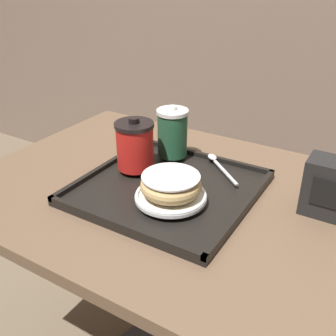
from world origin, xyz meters
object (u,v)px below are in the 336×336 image
Objects in this scene: donut_chocolate_glazed at (171,184)px; spoon at (216,162)px; coffee_cup_front at (135,145)px; coffee_cup_rear at (172,132)px; napkin_dispenser at (330,188)px.

donut_chocolate_glazed is 1.01× the size of spoon.
coffee_cup_front is 0.18m from donut_chocolate_glazed.
donut_chocolate_glazed is (0.16, -0.09, -0.03)m from coffee_cup_front.
coffee_cup_rear is at bearing 69.03° from coffee_cup_front.
coffee_cup_front is at bearing -171.02° from napkin_dispenser.
spoon is (0.01, 0.21, -0.03)m from donut_chocolate_glazed.
napkin_dispenser is at bearing 27.57° from donut_chocolate_glazed.
coffee_cup_front is 0.47m from napkin_dispenser.
coffee_cup_front is 0.96× the size of coffee_cup_rear.
spoon is (0.17, 0.13, -0.06)m from coffee_cup_front.
coffee_cup_front reaches higher than spoon.
napkin_dispenser is at bearing -5.43° from coffee_cup_rear.
coffee_cup_front is 0.99× the size of spoon.
coffee_cup_rear reaches higher than spoon.
coffee_cup_front is at bearing 151.31° from donut_chocolate_glazed.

